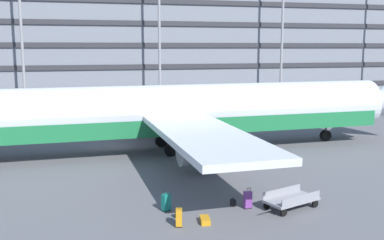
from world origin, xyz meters
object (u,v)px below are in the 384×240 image
(suitcase_black, at_px, (179,217))
(suitcase_silver, at_px, (248,199))
(baggage_cart, at_px, (291,200))
(airliner, at_px, (177,112))
(suitcase_teal, at_px, (205,220))
(backpack_laid_flat, at_px, (233,202))
(suitcase_navy, at_px, (166,202))
(backpack_orange, at_px, (178,214))

(suitcase_black, distance_m, suitcase_silver, 3.85)
(baggage_cart, bearing_deg, suitcase_silver, 166.12)
(airliner, xyz_separation_m, suitcase_silver, (0.54, -12.61, -2.43))
(suitcase_black, xyz_separation_m, baggage_cart, (5.63, 0.78, 0.02))
(suitcase_teal, height_order, backpack_laid_flat, backpack_laid_flat)
(suitcase_silver, relative_size, suitcase_navy, 1.09)
(suitcase_black, bearing_deg, airliner, 77.45)
(airliner, distance_m, suitcase_silver, 12.85)
(backpack_orange, bearing_deg, suitcase_black, -101.13)
(suitcase_black, xyz_separation_m, suitcase_navy, (-0.16, 1.93, 0.03))
(suitcase_navy, relative_size, baggage_cart, 0.28)
(suitcase_silver, relative_size, backpack_orange, 2.18)
(suitcase_navy, bearing_deg, backpack_laid_flat, -3.74)
(suitcase_navy, xyz_separation_m, baggage_cart, (5.79, -1.15, -0.01))
(suitcase_navy, height_order, backpack_orange, suitcase_navy)
(suitcase_navy, bearing_deg, suitcase_black, -85.21)
(suitcase_black, distance_m, backpack_orange, 0.94)
(backpack_laid_flat, bearing_deg, suitcase_silver, -38.68)
(backpack_orange, bearing_deg, suitcase_teal, -39.11)
(suitcase_black, bearing_deg, backpack_orange, 78.87)
(suitcase_navy, distance_m, backpack_laid_flat, 3.25)
(suitcase_black, xyz_separation_m, suitcase_teal, (1.18, 0.09, -0.29))
(airliner, bearing_deg, backpack_orange, -102.65)
(suitcase_navy, distance_m, backpack_orange, 1.10)
(backpack_orange, height_order, baggage_cart, baggage_cart)
(suitcase_black, relative_size, suitcase_silver, 0.92)
(airliner, xyz_separation_m, backpack_orange, (-2.91, -12.98, -2.67))
(suitcase_silver, relative_size, baggage_cart, 0.31)
(baggage_cart, bearing_deg, backpack_laid_flat, 159.82)
(suitcase_silver, relative_size, backpack_laid_flat, 2.27)
(suitcase_black, relative_size, baggage_cart, 0.28)
(suitcase_teal, bearing_deg, backpack_orange, 140.89)
(airliner, xyz_separation_m, baggage_cart, (2.54, -13.10, -2.45))
(suitcase_black, height_order, backpack_orange, suitcase_black)
(suitcase_silver, distance_m, baggage_cart, 2.06)
(airliner, relative_size, suitcase_black, 39.80)
(suitcase_black, height_order, backpack_laid_flat, suitcase_black)
(airliner, height_order, suitcase_black, airliner)
(backpack_laid_flat, bearing_deg, suitcase_navy, 176.26)
(suitcase_black, distance_m, suitcase_navy, 1.94)
(backpack_laid_flat, xyz_separation_m, baggage_cart, (2.55, -0.94, 0.23))
(suitcase_teal, height_order, backpack_orange, backpack_orange)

